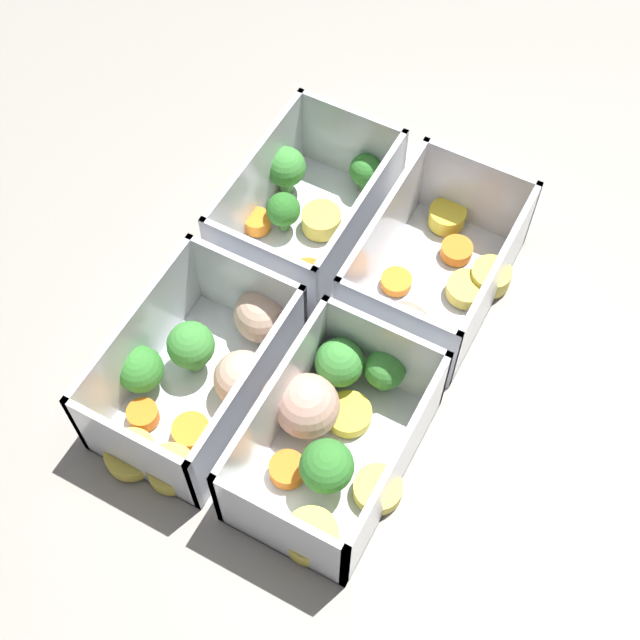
% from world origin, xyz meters
% --- Properties ---
extents(ground_plane, '(4.00, 4.00, 0.00)m').
position_xyz_m(ground_plane, '(0.00, 0.00, 0.00)').
color(ground_plane, gray).
extents(container_near_left, '(0.17, 0.11, 0.08)m').
position_xyz_m(container_near_left, '(-0.09, -0.06, 0.03)').
color(container_near_left, silver).
rests_on(container_near_left, ground_plane).
extents(container_near_right, '(0.19, 0.12, 0.08)m').
position_xyz_m(container_near_right, '(0.08, -0.06, 0.03)').
color(container_near_right, silver).
rests_on(container_near_right, ground_plane).
extents(container_far_left, '(0.17, 0.11, 0.08)m').
position_xyz_m(container_far_left, '(-0.08, 0.06, 0.03)').
color(container_far_left, silver).
rests_on(container_far_left, ground_plane).
extents(container_far_right, '(0.18, 0.13, 0.08)m').
position_xyz_m(container_far_right, '(0.08, 0.05, 0.03)').
color(container_far_right, silver).
rests_on(container_far_right, ground_plane).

